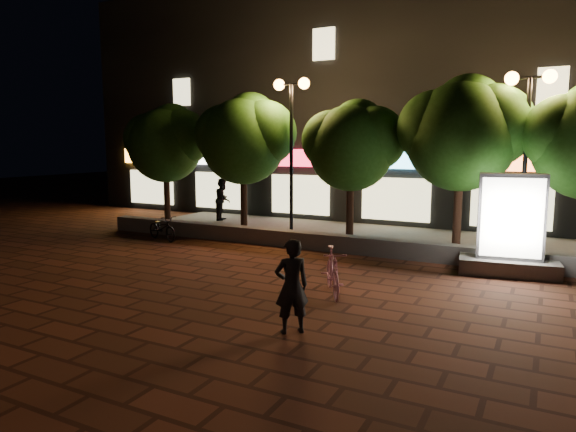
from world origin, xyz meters
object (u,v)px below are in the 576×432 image
Objects in this scene: tree_right at (464,130)px; scooter_pink at (333,272)px; street_lamp_left at (291,117)px; ad_kiosk at (510,234)px; street_lamp_right at (528,116)px; pedestrian at (223,199)px; rider at (292,286)px; tree_far_left at (167,141)px; scooter_parked at (162,228)px; tree_mid at (353,142)px; tree_left at (245,136)px.

tree_right reaches higher than scooter_pink.
street_lamp_left reaches higher than ad_kiosk.
street_lamp_right is 2.91× the size of pedestrian.
rider is (-3.10, -7.65, -3.09)m from street_lamp_right.
pedestrian is at bearing 53.71° from tree_far_left.
rider is 9.34m from scooter_parked.
scooter_parked is at bearing -78.74° from rider.
tree_mid is at bearing 176.96° from street_lamp_right.
tree_far_left is at bearing -180.00° from tree_right.
tree_left is at bearing 178.32° from street_lamp_right.
street_lamp_right is (4.95, -0.26, 0.68)m from tree_mid.
tree_mid is 2.71× the size of scooter_pink.
rider is at bearing -100.42° from tree_right.
pedestrian is (-6.20, 1.76, -2.28)m from tree_mid.
tree_far_left is at bearing 54.37° from scooter_parked.
street_lamp_left is 7.00m from street_lamp_right.
rider is at bearing -53.56° from tree_left.
scooter_parked is at bearing -164.75° from tree_right.
tree_mid is (4.00, -0.00, -0.23)m from tree_left.
street_lamp_left is at bearing 166.04° from ad_kiosk.
tree_right reaches higher than rider.
tree_right is at bearing 127.06° from ad_kiosk.
street_lamp_left is 9.17m from rider.
tree_right is at bearing -119.63° from pedestrian.
street_lamp_right is 3.09× the size of rider.
scooter_parked is at bearing -54.28° from tree_far_left.
tree_right is 0.98× the size of street_lamp_left.
ad_kiosk is (6.84, -1.70, -3.03)m from street_lamp_left.
tree_far_left reaches higher than pedestrian.
tree_mid is at bearing -119.84° from rider.
tree_mid is 6.84m from pedestrian.
street_lamp_left is 5.60m from scooter_parked.
tree_far_left is 12.65m from ad_kiosk.
tree_left is at bearing 172.30° from street_lamp_left.
scooter_pink is (1.63, -5.57, -2.72)m from tree_mid.
tree_far_left is 7.50m from tree_mid.
tree_left reaches higher than scooter_parked.
tree_right is 1.02× the size of street_lamp_right.
street_lamp_right is at bearing 84.59° from ad_kiosk.
tree_far_left is 1.03× the size of tree_mid.
tree_right is 5.38m from street_lamp_left.
rider is at bearing -116.27° from ad_kiosk.
scooter_parked is (-10.68, -2.20, -3.48)m from street_lamp_right.
street_lamp_left is at bearing -172.69° from tree_mid.
ad_kiosk is 1.48× the size of scooter_pink.
street_lamp_left reaches higher than tree_mid.
ad_kiosk reaches higher than scooter_parked.
tree_right is 2.96× the size of pedestrian.
tree_far_left is 12.47m from street_lamp_right.
tree_right is 1.70m from street_lamp_right.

